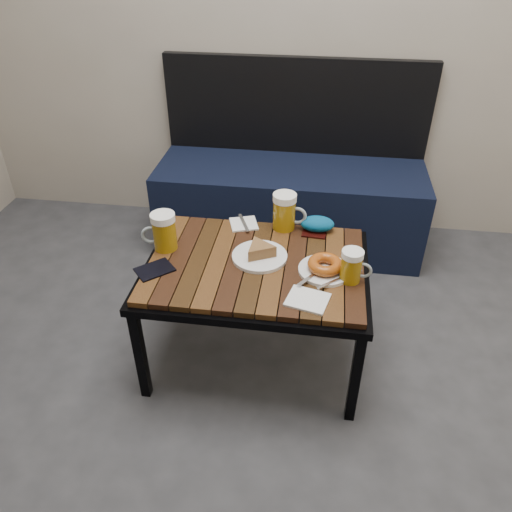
# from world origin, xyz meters

# --- Properties ---
(bench) EXTENTS (1.40, 0.50, 0.95)m
(bench) POSITION_xyz_m (-0.19, 1.76, 0.27)
(bench) COLOR black
(bench) RESTS_ON ground
(cafe_table) EXTENTS (0.84, 0.62, 0.47)m
(cafe_table) POSITION_xyz_m (-0.25, 0.85, 0.43)
(cafe_table) COLOR black
(cafe_table) RESTS_ON ground
(beer_mug_left) EXTENTS (0.14, 0.11, 0.15)m
(beer_mug_left) POSITION_xyz_m (-0.61, 0.90, 0.55)
(beer_mug_left) COLOR #976D0C
(beer_mug_left) RESTS_ON cafe_table
(beer_mug_centre) EXTENTS (0.14, 0.10, 0.15)m
(beer_mug_centre) POSITION_xyz_m (-0.16, 1.11, 0.55)
(beer_mug_centre) COLOR #976D0C
(beer_mug_centre) RESTS_ON cafe_table
(beer_mug_right) EXTENTS (0.12, 0.08, 0.12)m
(beer_mug_right) POSITION_xyz_m (0.10, 0.79, 0.53)
(beer_mug_right) COLOR #976D0C
(beer_mug_right) RESTS_ON cafe_table
(plate_pie) EXTENTS (0.21, 0.21, 0.06)m
(plate_pie) POSITION_xyz_m (-0.24, 0.88, 0.50)
(plate_pie) COLOR white
(plate_pie) RESTS_ON cafe_table
(plate_bagel) EXTENTS (0.23, 0.22, 0.05)m
(plate_bagel) POSITION_xyz_m (0.01, 0.83, 0.49)
(plate_bagel) COLOR white
(plate_bagel) RESTS_ON cafe_table
(napkin_left) EXTENTS (0.14, 0.14, 0.01)m
(napkin_left) POSITION_xyz_m (-0.33, 1.11, 0.48)
(napkin_left) COLOR white
(napkin_left) RESTS_ON cafe_table
(napkin_right) EXTENTS (0.16, 0.14, 0.01)m
(napkin_right) POSITION_xyz_m (-0.04, 0.65, 0.48)
(napkin_right) COLOR white
(napkin_right) RESTS_ON cafe_table
(passport_navy) EXTENTS (0.16, 0.16, 0.01)m
(passport_navy) POSITION_xyz_m (-0.61, 0.75, 0.48)
(passport_navy) COLOR black
(passport_navy) RESTS_ON cafe_table
(passport_burgundy) EXTENTS (0.11, 0.14, 0.01)m
(passport_burgundy) POSITION_xyz_m (-0.04, 1.11, 0.48)
(passport_burgundy) COLOR black
(passport_burgundy) RESTS_ON cafe_table
(knit_pouch) EXTENTS (0.14, 0.09, 0.06)m
(knit_pouch) POSITION_xyz_m (-0.03, 1.11, 0.50)
(knit_pouch) COLOR navy
(knit_pouch) RESTS_ON cafe_table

